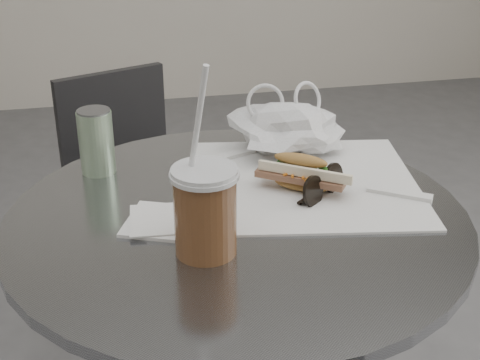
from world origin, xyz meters
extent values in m
cylinder|color=slate|center=(0.00, 0.20, 0.73)|extent=(0.76, 0.76, 0.02)
cylinder|color=#2B2B2E|center=(-0.11, 0.86, 0.01)|extent=(0.35, 0.35, 0.02)
cylinder|color=#2B2B2E|center=(-0.11, 0.86, 0.23)|extent=(0.06, 0.06, 0.47)
cylinder|color=#2B2B2E|center=(-0.11, 0.86, 0.47)|extent=(0.40, 0.40, 0.02)
cube|color=#2B2B2E|center=(-0.18, 1.03, 0.62)|extent=(0.30, 0.14, 0.27)
cube|color=white|center=(0.14, 0.29, 0.74)|extent=(0.45, 0.44, 0.00)
ellipsoid|color=#AA7740|center=(0.13, 0.25, 0.75)|extent=(0.20, 0.17, 0.02)
cube|color=brown|center=(0.13, 0.25, 0.77)|extent=(0.15, 0.13, 0.01)
ellipsoid|color=#AA7740|center=(0.13, 0.26, 0.79)|extent=(0.20, 0.17, 0.04)
cylinder|color=brown|center=(-0.07, 0.09, 0.80)|extent=(0.09, 0.09, 0.12)
cylinder|color=silver|center=(-0.07, 0.09, 0.87)|extent=(0.10, 0.10, 0.01)
cylinder|color=white|center=(-0.08, 0.10, 0.91)|extent=(0.04, 0.06, 0.23)
cylinder|color=black|center=(0.13, 0.20, 0.76)|extent=(0.05, 0.05, 0.05)
cylinder|color=black|center=(0.18, 0.24, 0.76)|extent=(0.05, 0.05, 0.05)
cube|color=black|center=(0.16, 0.22, 0.76)|extent=(0.02, 0.02, 0.01)
cube|color=white|center=(-0.12, 0.19, 0.74)|extent=(0.15, 0.15, 0.01)
cube|color=white|center=(-0.12, 0.19, 0.75)|extent=(0.11, 0.11, 0.00)
cylinder|color=#5E9456|center=(-0.22, 0.42, 0.80)|extent=(0.06, 0.06, 0.12)
cylinder|color=slate|center=(-0.22, 0.42, 0.86)|extent=(0.06, 0.06, 0.00)
camera|label=1|loc=(-0.20, -0.74, 1.26)|focal=50.00mm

